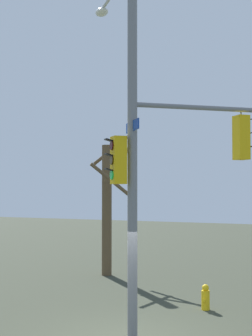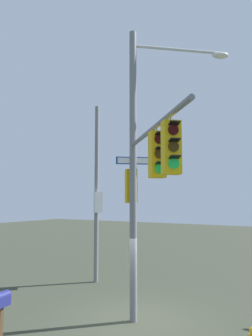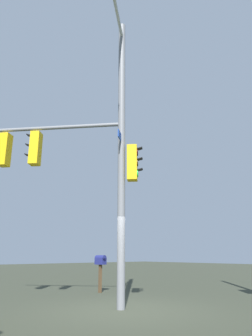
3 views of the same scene
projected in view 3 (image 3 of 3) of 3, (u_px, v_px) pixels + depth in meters
The scene contains 3 objects.
ground_plane at pixel (124, 310), 8.15m from camera, with size 80.00×80.00×0.00m, color #35392B.
main_signal_pole_assembly at pixel (90, 138), 9.53m from camera, with size 3.92×6.21×9.24m.
mailbox at pixel (100, 263), 12.17m from camera, with size 0.31×0.47×1.41m.
Camera 3 is at (-5.80, -6.73, 1.45)m, focal length 32.49 mm.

